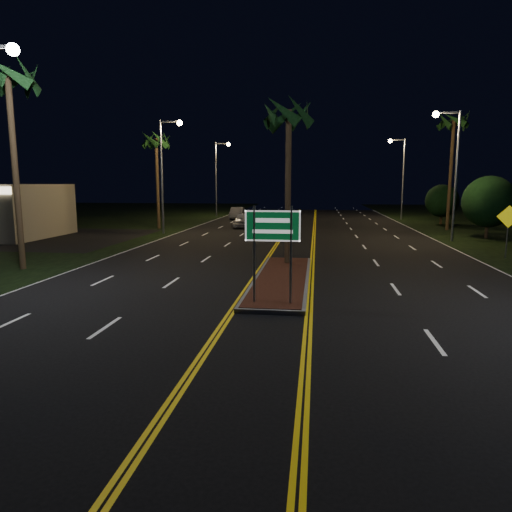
% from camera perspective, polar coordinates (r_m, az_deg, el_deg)
% --- Properties ---
extents(ground, '(120.00, 120.00, 0.00)m').
position_cam_1_polar(ground, '(12.57, 0.78, -9.76)').
color(ground, black).
rests_on(ground, ground).
extents(median_island, '(2.25, 10.25, 0.17)m').
position_cam_1_polar(median_island, '(19.28, 3.24, -2.84)').
color(median_island, gray).
rests_on(median_island, ground).
extents(highway_sign, '(1.80, 0.08, 3.20)m').
position_cam_1_polar(highway_sign, '(14.77, 2.08, 2.63)').
color(highway_sign, gray).
rests_on(highway_sign, ground).
extents(streetlight_left_mid, '(1.91, 0.44, 9.00)m').
position_cam_1_polar(streetlight_left_mid, '(37.81, -11.19, 11.32)').
color(streetlight_left_mid, gray).
rests_on(streetlight_left_mid, ground).
extents(streetlight_left_far, '(1.91, 0.44, 9.00)m').
position_cam_1_polar(streetlight_left_far, '(57.12, -4.66, 10.63)').
color(streetlight_left_far, gray).
rests_on(streetlight_left_far, ground).
extents(streetlight_right_mid, '(1.91, 0.44, 9.00)m').
position_cam_1_polar(streetlight_right_mid, '(35.08, 23.23, 10.95)').
color(streetlight_right_mid, gray).
rests_on(streetlight_right_mid, ground).
extents(streetlight_right_far, '(1.91, 0.44, 9.00)m').
position_cam_1_polar(streetlight_right_far, '(54.62, 17.57, 10.32)').
color(streetlight_right_far, gray).
rests_on(streetlight_right_far, ground).
extents(palm_median, '(2.40, 2.40, 8.30)m').
position_cam_1_polar(palm_median, '(22.59, 4.12, 17.23)').
color(palm_median, '#382819').
rests_on(palm_median, ground).
extents(palm_left_near, '(2.40, 2.40, 9.80)m').
position_cam_1_polar(palm_left_near, '(24.64, -28.61, 18.82)').
color(palm_left_near, '#382819').
rests_on(palm_left_near, ground).
extents(palm_left_far, '(2.40, 2.40, 8.80)m').
position_cam_1_polar(palm_left_far, '(42.43, -12.38, 13.84)').
color(palm_left_far, '#382819').
rests_on(palm_left_far, ground).
extents(palm_right_far, '(2.40, 2.40, 10.30)m').
position_cam_1_polar(palm_right_far, '(43.64, 23.50, 15.03)').
color(palm_right_far, '#382819').
rests_on(palm_right_far, ground).
extents(shrub_mid, '(3.78, 3.78, 4.62)m').
position_cam_1_polar(shrub_mid, '(37.99, 27.10, 6.07)').
color(shrub_mid, '#382819').
rests_on(shrub_mid, ground).
extents(shrub_far, '(3.24, 3.24, 3.96)m').
position_cam_1_polar(shrub_far, '(49.43, 22.24, 6.40)').
color(shrub_far, '#382819').
rests_on(shrub_far, ground).
extents(car_near, '(2.23, 4.90, 1.61)m').
position_cam_1_polar(car_near, '(42.84, -1.61, 4.70)').
color(car_near, '#B2B2B8').
rests_on(car_near, ground).
extents(car_far, '(2.31, 4.80, 1.56)m').
position_cam_1_polar(car_far, '(52.83, -2.37, 5.49)').
color(car_far, '#9899A1').
rests_on(car_far, ground).
extents(warning_sign, '(1.21, 0.19, 2.90)m').
position_cam_1_polar(warning_sign, '(28.18, 29.00, 3.58)').
color(warning_sign, gray).
rests_on(warning_sign, ground).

